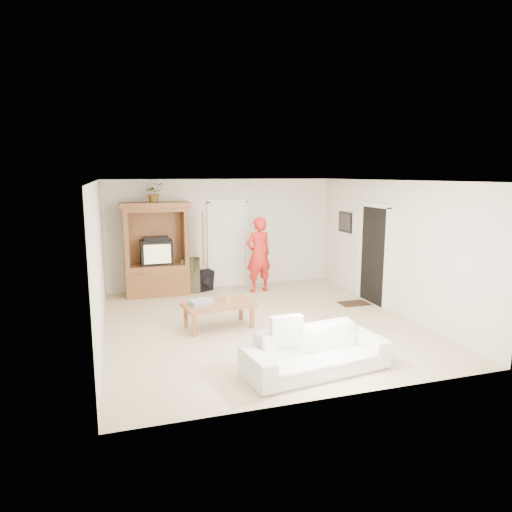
% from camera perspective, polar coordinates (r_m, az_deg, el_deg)
% --- Properties ---
extents(floor, '(6.00, 6.00, 0.00)m').
position_cam_1_polar(floor, '(8.53, 0.46, -8.35)').
color(floor, tan).
rests_on(floor, ground).
extents(ceiling, '(6.00, 6.00, 0.00)m').
position_cam_1_polar(ceiling, '(8.09, 0.49, 9.39)').
color(ceiling, white).
rests_on(ceiling, floor).
extents(wall_back, '(5.50, 0.00, 5.50)m').
position_cam_1_polar(wall_back, '(11.07, -4.29, 2.83)').
color(wall_back, silver).
rests_on(wall_back, floor).
extents(wall_front, '(5.50, 0.00, 5.50)m').
position_cam_1_polar(wall_front, '(5.49, 10.13, -4.86)').
color(wall_front, silver).
rests_on(wall_front, floor).
extents(wall_left, '(0.00, 6.00, 6.00)m').
position_cam_1_polar(wall_left, '(7.83, -19.06, -0.77)').
color(wall_left, silver).
rests_on(wall_left, floor).
extents(wall_right, '(0.00, 6.00, 6.00)m').
position_cam_1_polar(wall_right, '(9.41, 16.63, 1.13)').
color(wall_right, silver).
rests_on(wall_right, floor).
extents(armoire, '(1.82, 1.14, 2.10)m').
position_cam_1_polar(armoire, '(10.55, -12.20, 0.11)').
color(armoire, brown).
rests_on(armoire, floor).
extents(door_back, '(0.85, 0.05, 2.04)m').
position_cam_1_polar(door_back, '(11.12, -3.48, 1.41)').
color(door_back, white).
rests_on(door_back, floor).
extents(doorway_right, '(0.05, 0.90, 2.04)m').
position_cam_1_polar(doorway_right, '(9.94, 14.51, 0.06)').
color(doorway_right, black).
rests_on(doorway_right, floor).
extents(framed_picture, '(0.03, 0.60, 0.48)m').
position_cam_1_polar(framed_picture, '(10.98, 11.10, 4.18)').
color(framed_picture, black).
rests_on(framed_picture, wall_right).
extents(doormat, '(0.60, 0.40, 0.02)m').
position_cam_1_polar(doormat, '(9.95, 12.16, -5.81)').
color(doormat, '#382316').
rests_on(doormat, floor).
extents(plant, '(0.42, 0.38, 0.43)m').
position_cam_1_polar(plant, '(10.37, -12.61, 7.74)').
color(plant, '#4C7238').
rests_on(plant, armoire).
extents(man, '(0.71, 0.53, 1.75)m').
position_cam_1_polar(man, '(10.55, 0.31, 0.16)').
color(man, red).
rests_on(man, floor).
extents(sofa, '(2.12, 1.06, 0.59)m').
position_cam_1_polar(sofa, '(6.50, 7.46, -11.73)').
color(sofa, silver).
rests_on(sofa, floor).
extents(coffee_table, '(1.31, 0.82, 0.46)m').
position_cam_1_polar(coffee_table, '(8.19, -4.69, -6.25)').
color(coffee_table, '#915C32').
rests_on(coffee_table, floor).
extents(towel, '(0.43, 0.36, 0.08)m').
position_cam_1_polar(towel, '(8.10, -6.87, -5.74)').
color(towel, '#CC4485').
rests_on(towel, coffee_table).
extents(candle, '(0.08, 0.08, 0.10)m').
position_cam_1_polar(candle, '(8.25, -3.64, -5.33)').
color(candle, tan).
rests_on(candle, coffee_table).
extents(backpack_black, '(0.45, 0.36, 0.48)m').
position_cam_1_polar(backpack_black, '(10.80, -6.47, -3.12)').
color(backpack_black, black).
rests_on(backpack_black, floor).
extents(backpack_olive, '(0.47, 0.38, 0.80)m').
position_cam_1_polar(backpack_olive, '(10.69, -8.16, -2.40)').
color(backpack_olive, '#47442B').
rests_on(backpack_olive, floor).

